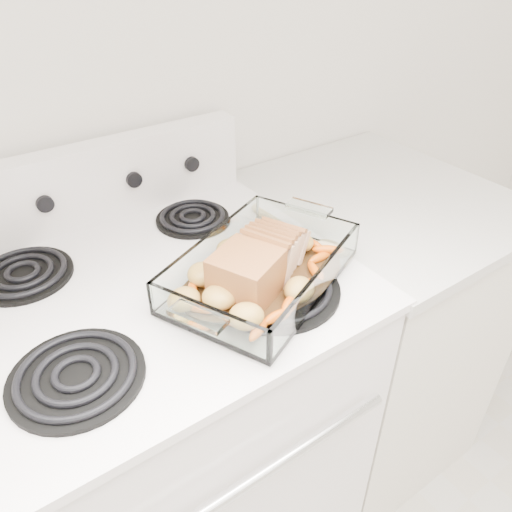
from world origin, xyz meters
TOP-DOWN VIEW (x-y plane):
  - electric_range at (0.00, 1.66)m, footprint 0.78×0.70m
  - counter_right at (0.67, 1.66)m, footprint 0.58×0.68m
  - baking_dish at (0.18, 1.52)m, footprint 0.37×0.24m
  - pork_roast at (0.16, 1.52)m, footprint 0.22×0.11m
  - roast_vegetables at (0.18, 1.56)m, footprint 0.35×0.19m
  - wooden_spoon at (0.35, 1.59)m, footprint 0.07×0.28m

SIDE VIEW (x-z plane):
  - counter_right at x=0.67m, z-range 0.00..0.93m
  - electric_range at x=0.00m, z-range -0.08..1.04m
  - wooden_spoon at x=0.35m, z-range 0.93..0.96m
  - baking_dish at x=0.18m, z-range 0.93..1.00m
  - roast_vegetables at x=0.18m, z-range 0.95..0.99m
  - pork_roast at x=0.16m, z-range 0.95..1.04m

